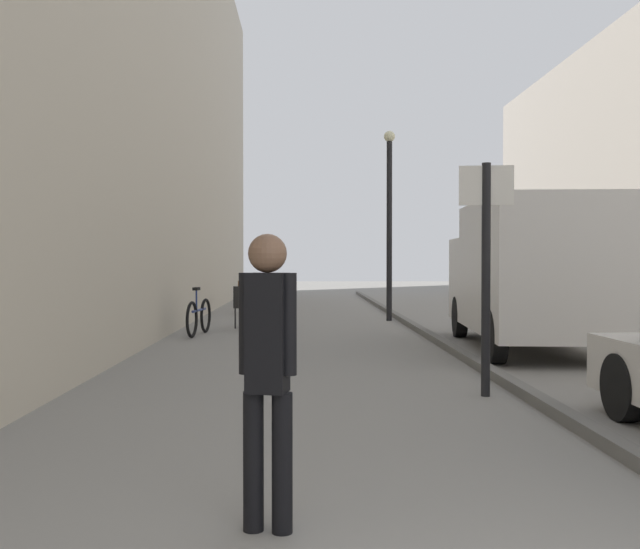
{
  "coord_description": "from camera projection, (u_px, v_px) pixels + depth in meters",
  "views": [
    {
      "loc": [
        -0.87,
        -1.26,
        1.52
      ],
      "look_at": [
        -0.62,
        10.03,
        1.3
      ],
      "focal_mm": 41.23,
      "sensor_mm": 36.0,
      "label": 1
    }
  ],
  "objects": [
    {
      "name": "ground_plane",
      "position": [
        352.0,
        344.0,
        13.3
      ],
      "size": [
        80.0,
        80.0,
        0.0
      ],
      "primitive_type": "plane",
      "color": "gray"
    },
    {
      "name": "building_facade_left",
      "position": [
        90.0,
        15.0,
        13.09
      ],
      "size": [
        2.16,
        40.0,
        11.79
      ],
      "primitive_type": "cube",
      "color": "#BCB29E",
      "rests_on": "ground_plane"
    },
    {
      "name": "kerb_strip",
      "position": [
        438.0,
        340.0,
        13.34
      ],
      "size": [
        0.16,
        40.0,
        0.12
      ],
      "primitive_type": "cube",
      "color": "#615F5B",
      "rests_on": "ground_plane"
    },
    {
      "name": "pedestrian_main_foreground",
      "position": [
        268.0,
        360.0,
        4.08
      ],
      "size": [
        0.32,
        0.23,
        1.66
      ],
      "rotation": [
        0.0,
        0.0,
        2.92
      ],
      "color": "black",
      "rests_on": "ground_plane"
    },
    {
      "name": "delivery_van",
      "position": [
        529.0,
        272.0,
        12.52
      ],
      "size": [
        2.36,
        5.49,
        2.48
      ],
      "rotation": [
        0.0,
        0.0,
        -0.07
      ],
      "color": "silver",
      "rests_on": "ground_plane"
    },
    {
      "name": "street_sign_post",
      "position": [
        486.0,
        258.0,
        8.16
      ],
      "size": [
        0.6,
        0.1,
        2.6
      ],
      "rotation": [
        0.0,
        0.0,
        3.02
      ],
      "color": "black",
      "rests_on": "ground_plane"
    },
    {
      "name": "lamp_post",
      "position": [
        389.0,
        212.0,
        18.38
      ],
      "size": [
        0.28,
        0.28,
        4.76
      ],
      "color": "black",
      "rests_on": "ground_plane"
    },
    {
      "name": "bicycle_leaning",
      "position": [
        199.0,
        317.0,
        14.84
      ],
      "size": [
        0.28,
        1.76,
        0.98
      ],
      "rotation": [
        0.0,
        0.0,
        -0.12
      ],
      "color": "black",
      "rests_on": "ground_plane"
    },
    {
      "name": "cafe_chair_near_window",
      "position": [
        245.0,
        304.0,
        16.36
      ],
      "size": [
        0.56,
        0.56,
        0.94
      ],
      "rotation": [
        0.0,
        0.0,
        5.94
      ],
      "color": "black",
      "rests_on": "ground_plane"
    },
    {
      "name": "cafe_chair_by_doorway",
      "position": [
        245.0,
        294.0,
        21.02
      ],
      "size": [
        0.56,
        0.56,
        0.94
      ],
      "rotation": [
        0.0,
        0.0,
        4.39
      ],
      "color": "brown",
      "rests_on": "ground_plane"
    }
  ]
}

